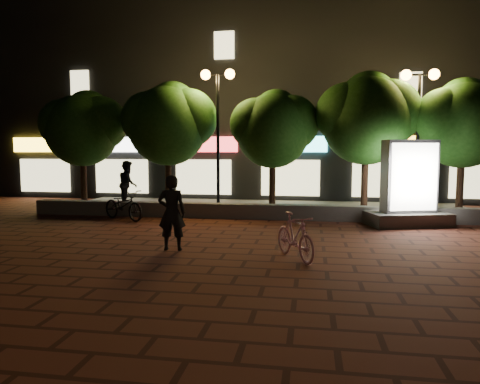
% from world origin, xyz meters
% --- Properties ---
extents(ground, '(80.00, 80.00, 0.00)m').
position_xyz_m(ground, '(0.00, 0.00, 0.00)').
color(ground, '#4F2218').
rests_on(ground, ground).
extents(retaining_wall, '(16.00, 0.45, 0.50)m').
position_xyz_m(retaining_wall, '(0.00, 4.00, 0.25)').
color(retaining_wall, slate).
rests_on(retaining_wall, ground).
extents(sidewalk, '(16.00, 5.00, 0.08)m').
position_xyz_m(sidewalk, '(0.00, 6.50, 0.04)').
color(sidewalk, slate).
rests_on(sidewalk, ground).
extents(building_block, '(28.00, 8.12, 11.30)m').
position_xyz_m(building_block, '(-0.01, 12.99, 5.00)').
color(building_block, black).
rests_on(building_block, ground).
extents(tree_far_left, '(3.36, 2.80, 4.63)m').
position_xyz_m(tree_far_left, '(-6.95, 5.46, 3.29)').
color(tree_far_left, '#311D13').
rests_on(tree_far_left, sidewalk).
extents(tree_left, '(3.60, 3.00, 4.89)m').
position_xyz_m(tree_left, '(-3.45, 5.46, 3.44)').
color(tree_left, '#311D13').
rests_on(tree_left, sidewalk).
extents(tree_mid, '(3.24, 2.70, 4.50)m').
position_xyz_m(tree_mid, '(0.55, 5.46, 3.22)').
color(tree_mid, '#311D13').
rests_on(tree_mid, sidewalk).
extents(tree_right, '(3.72, 3.10, 5.07)m').
position_xyz_m(tree_right, '(3.86, 5.46, 3.57)').
color(tree_right, '#311D13').
rests_on(tree_right, sidewalk).
extents(tree_far_right, '(3.48, 2.90, 4.76)m').
position_xyz_m(tree_far_right, '(7.05, 5.46, 3.37)').
color(tree_far_right, '#311D13').
rests_on(tree_far_right, sidewalk).
extents(street_lamp_left, '(1.26, 0.36, 5.18)m').
position_xyz_m(street_lamp_left, '(-1.50, 5.20, 4.03)').
color(street_lamp_left, black).
rests_on(street_lamp_left, sidewalk).
extents(street_lamp_right, '(1.26, 0.36, 4.98)m').
position_xyz_m(street_lamp_right, '(5.50, 5.20, 3.89)').
color(street_lamp_right, black).
rests_on(street_lamp_right, sidewalk).
extents(ad_kiosk, '(2.70, 1.88, 2.65)m').
position_xyz_m(ad_kiosk, '(4.90, 3.44, 1.07)').
color(ad_kiosk, slate).
rests_on(ad_kiosk, ground).
extents(scooter_pink, '(1.22, 1.66, 0.99)m').
position_xyz_m(scooter_pink, '(1.58, -1.35, 0.49)').
color(scooter_pink, pink).
rests_on(scooter_pink, ground).
extents(rider, '(0.69, 0.50, 1.77)m').
position_xyz_m(rider, '(-1.28, -0.96, 0.89)').
color(rider, black).
rests_on(rider, ground).
extents(scooter_parked, '(2.02, 1.54, 1.02)m').
position_xyz_m(scooter_parked, '(-4.27, 3.00, 0.51)').
color(scooter_parked, black).
rests_on(scooter_parked, ground).
extents(pedestrian, '(0.99, 1.09, 1.84)m').
position_xyz_m(pedestrian, '(-5.28, 5.70, 1.00)').
color(pedestrian, black).
rests_on(pedestrian, sidewalk).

